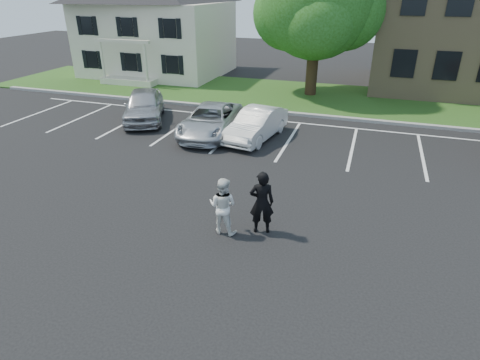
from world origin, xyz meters
name	(u,v)px	position (x,y,z in m)	size (l,w,h in m)	color
ground_plane	(229,235)	(0.00, 0.00, 0.00)	(90.00, 90.00, 0.00)	black
curb	(305,115)	(0.00, 12.00, 0.07)	(40.00, 0.30, 0.15)	gray
grass_strip	(316,98)	(0.00, 16.00, 0.04)	(44.00, 8.00, 0.08)	#244F1C
stall_lines	(323,137)	(1.40, 8.95, 0.01)	(34.00, 5.36, 0.01)	silver
house	(156,22)	(-13.00, 19.97, 3.83)	(10.30, 9.22, 7.60)	beige
tree	(319,4)	(-0.39, 16.72, 5.35)	(7.80, 7.20, 8.80)	black
man_black_suit	(262,203)	(0.81, 0.46, 0.93)	(0.68, 0.45, 1.87)	black
man_white_shirt	(223,206)	(-0.21, 0.11, 0.83)	(0.81, 0.63, 1.67)	white
car_silver_west	(144,105)	(-7.75, 8.69, 0.79)	(1.86, 4.62, 1.57)	#ABABB0
car_silver_minivan	(211,120)	(-3.68, 7.72, 0.67)	(2.24, 4.85, 1.35)	#B9BCC2
car_white_sedan	(257,124)	(-1.48, 7.81, 0.68)	(1.44, 4.12, 1.36)	silver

